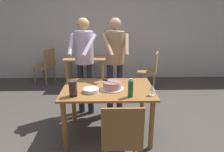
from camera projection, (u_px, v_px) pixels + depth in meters
ground_plane at (108, 133)px, 3.25m from camera, size 14.00×14.00×0.00m
back_wall at (108, 29)px, 5.62m from camera, size 10.00×0.12×2.70m
main_dining_table at (108, 96)px, 3.06m from camera, size 1.31×0.93×0.75m
cake_on_platter at (112, 86)px, 2.96m from camera, size 0.34×0.34×0.11m
cake_knife at (108, 81)px, 2.98m from camera, size 0.24×0.16×0.02m
plate_stack at (91, 90)px, 2.87m from camera, size 0.22×0.22×0.05m
wine_glass_near at (152, 88)px, 2.72m from camera, size 0.08×0.08×0.14m
water_bottle at (131, 89)px, 2.68m from camera, size 0.07×0.07×0.25m
hurricane_lamp at (73, 88)px, 2.70m from camera, size 0.11×0.11×0.21m
person_cutting_cake at (115, 56)px, 3.58m from camera, size 0.46×0.57×1.72m
person_standing_beside at (84, 56)px, 3.59m from camera, size 0.47×0.58×1.72m
chair_near_side at (122, 136)px, 2.30m from camera, size 0.44×0.44×0.90m
background_table at (86, 63)px, 5.17m from camera, size 1.00×0.70×0.74m
background_chair_0 at (151, 69)px, 4.99m from camera, size 0.56×0.56×0.90m
background_chair_1 at (46, 64)px, 5.43m from camera, size 0.57×0.57×0.90m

